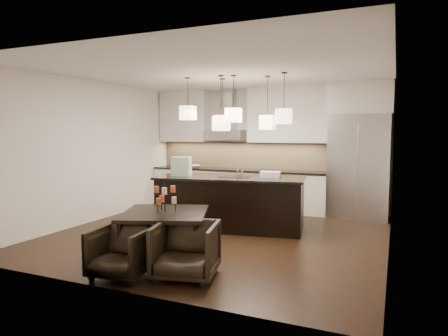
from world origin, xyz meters
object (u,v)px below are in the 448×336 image
at_px(island_body, 231,203).
at_px(armchair_right, 186,250).
at_px(dining_table, 165,236).
at_px(armchair_left, 121,252).
at_px(refrigerator, 359,167).

xyz_separation_m(island_body, armchair_right, (0.48, -2.61, -0.12)).
bearing_deg(dining_table, armchair_left, -121.64).
relative_size(island_body, armchair_right, 3.44).
height_order(dining_table, armchair_left, dining_table).
bearing_deg(armchair_left, refrigerator, 56.68).
xyz_separation_m(refrigerator, armchair_left, (-2.37, -4.76, -0.77)).
distance_m(island_body, dining_table, 2.12).
relative_size(dining_table, armchair_left, 1.67).
bearing_deg(armchair_left, island_body, 77.81).
bearing_deg(dining_table, refrigerator, 39.75).
distance_m(refrigerator, armchair_right, 4.81).
height_order(island_body, armchair_right, island_body).
bearing_deg(refrigerator, armchair_right, -109.87).
relative_size(refrigerator, armchair_left, 3.16).
xyz_separation_m(island_body, armchair_left, (-0.27, -2.90, -0.15)).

